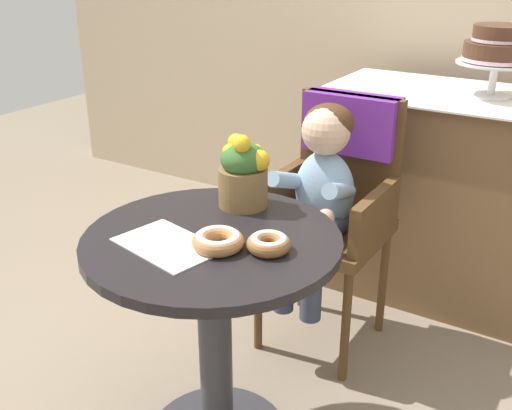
{
  "coord_description": "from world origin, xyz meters",
  "views": [
    {
      "loc": [
        0.89,
        -1.21,
        1.46
      ],
      "look_at": [
        0.05,
        0.15,
        0.77
      ],
      "focal_mm": 42.71,
      "sensor_mm": 36.0,
      "label": 1
    }
  ],
  "objects_px": {
    "seated_child": "(320,186)",
    "donut_front": "(269,243)",
    "cafe_table": "(214,302)",
    "donut_mid": "(218,240)",
    "tiered_cake_stand": "(498,50)",
    "flower_vase": "(244,172)",
    "wicker_chair": "(338,182)"
  },
  "relations": [
    {
      "from": "donut_front",
      "to": "tiered_cake_stand",
      "type": "height_order",
      "value": "tiered_cake_stand"
    },
    {
      "from": "donut_front",
      "to": "flower_vase",
      "type": "xyz_separation_m",
      "value": [
        -0.22,
        0.22,
        0.08
      ]
    },
    {
      "from": "donut_front",
      "to": "donut_mid",
      "type": "bearing_deg",
      "value": -154.14
    },
    {
      "from": "cafe_table",
      "to": "seated_child",
      "type": "distance_m",
      "value": 0.62
    },
    {
      "from": "wicker_chair",
      "to": "seated_child",
      "type": "xyz_separation_m",
      "value": [
        0.0,
        -0.16,
        0.04
      ]
    },
    {
      "from": "wicker_chair",
      "to": "flower_vase",
      "type": "distance_m",
      "value": 0.56
    },
    {
      "from": "cafe_table",
      "to": "donut_mid",
      "type": "distance_m",
      "value": 0.25
    },
    {
      "from": "tiered_cake_stand",
      "to": "donut_front",
      "type": "bearing_deg",
      "value": -101.07
    },
    {
      "from": "wicker_chair",
      "to": "tiered_cake_stand",
      "type": "bearing_deg",
      "value": 50.79
    },
    {
      "from": "flower_vase",
      "to": "wicker_chair",
      "type": "bearing_deg",
      "value": 81.22
    },
    {
      "from": "cafe_table",
      "to": "flower_vase",
      "type": "xyz_separation_m",
      "value": [
        -0.04,
        0.23,
        0.32
      ]
    },
    {
      "from": "cafe_table",
      "to": "donut_mid",
      "type": "height_order",
      "value": "donut_mid"
    },
    {
      "from": "donut_front",
      "to": "tiered_cake_stand",
      "type": "distance_m",
      "value": 1.36
    },
    {
      "from": "wicker_chair",
      "to": "seated_child",
      "type": "height_order",
      "value": "seated_child"
    },
    {
      "from": "seated_child",
      "to": "tiered_cake_stand",
      "type": "distance_m",
      "value": 0.9
    },
    {
      "from": "flower_vase",
      "to": "tiered_cake_stand",
      "type": "xyz_separation_m",
      "value": [
        0.47,
        1.07,
        0.26
      ]
    },
    {
      "from": "wicker_chair",
      "to": "cafe_table",
      "type": "bearing_deg",
      "value": -96.61
    },
    {
      "from": "cafe_table",
      "to": "donut_mid",
      "type": "xyz_separation_m",
      "value": [
        0.06,
        -0.05,
        0.24
      ]
    },
    {
      "from": "donut_mid",
      "to": "tiered_cake_stand",
      "type": "xyz_separation_m",
      "value": [
        0.37,
        1.35,
        0.34
      ]
    },
    {
      "from": "wicker_chair",
      "to": "donut_front",
      "type": "relative_size",
      "value": 8.21
    },
    {
      "from": "cafe_table",
      "to": "donut_mid",
      "type": "relative_size",
      "value": 5.23
    },
    {
      "from": "donut_mid",
      "to": "tiered_cake_stand",
      "type": "bearing_deg",
      "value": 74.57
    },
    {
      "from": "donut_mid",
      "to": "tiered_cake_stand",
      "type": "height_order",
      "value": "tiered_cake_stand"
    },
    {
      "from": "cafe_table",
      "to": "wicker_chair",
      "type": "distance_m",
      "value": 0.77
    },
    {
      "from": "tiered_cake_stand",
      "to": "flower_vase",
      "type": "bearing_deg",
      "value": -113.78
    },
    {
      "from": "donut_front",
      "to": "donut_mid",
      "type": "relative_size",
      "value": 0.84
    },
    {
      "from": "seated_child",
      "to": "donut_front",
      "type": "bearing_deg",
      "value": -76.8
    },
    {
      "from": "seated_child",
      "to": "wicker_chair",
      "type": "bearing_deg",
      "value": 90.0
    },
    {
      "from": "wicker_chair",
      "to": "seated_child",
      "type": "distance_m",
      "value": 0.16
    },
    {
      "from": "flower_vase",
      "to": "tiered_cake_stand",
      "type": "height_order",
      "value": "tiered_cake_stand"
    },
    {
      "from": "tiered_cake_stand",
      "to": "donut_mid",
      "type": "bearing_deg",
      "value": -105.43
    },
    {
      "from": "cafe_table",
      "to": "seated_child",
      "type": "height_order",
      "value": "seated_child"
    }
  ]
}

